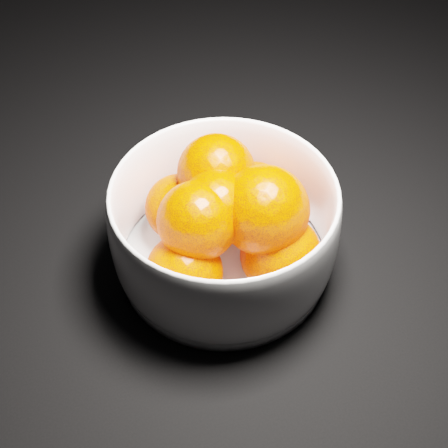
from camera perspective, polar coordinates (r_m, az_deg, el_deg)
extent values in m
cube|color=black|center=(0.92, 11.22, 11.57)|extent=(3.00, 3.00, 0.00)
cylinder|color=white|center=(0.67, 0.00, -3.27)|extent=(0.22, 0.22, 0.01)
sphere|color=#FF3C00|center=(0.67, 2.77, 2.57)|extent=(0.07, 0.07, 0.07)
sphere|color=#FF3C00|center=(0.66, -4.12, 1.50)|extent=(0.07, 0.07, 0.07)
sphere|color=#FF3C00|center=(0.60, -3.66, -4.43)|extent=(0.08, 0.08, 0.08)
sphere|color=#FF3C00|center=(0.62, 5.17, -2.73)|extent=(0.08, 0.08, 0.08)
sphere|color=#FF3C00|center=(0.63, -0.71, 4.72)|extent=(0.08, 0.08, 0.08)
sphere|color=#FF3C00|center=(0.59, -2.42, 0.28)|extent=(0.08, 0.08, 0.08)
sphere|color=#FF3C00|center=(0.60, 3.67, 1.26)|extent=(0.09, 0.09, 0.09)
sphere|color=#FF3C00|center=(0.60, -0.68, 1.43)|extent=(0.07, 0.07, 0.07)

